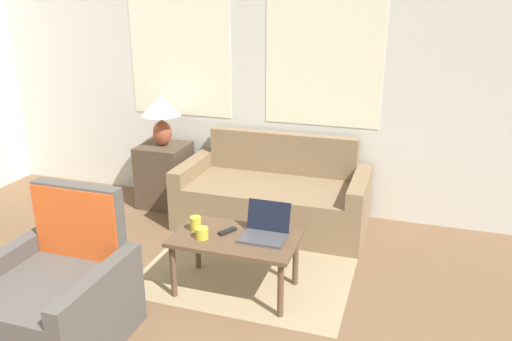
{
  "coord_description": "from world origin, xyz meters",
  "views": [
    {
      "loc": [
        1.5,
        -0.72,
        2.07
      ],
      "look_at": [
        0.33,
        2.88,
        0.75
      ],
      "focal_mm": 35.0,
      "sensor_mm": 36.0,
      "label": 1
    }
  ],
  "objects_px": {
    "armchair": "(58,299)",
    "laptop": "(265,230)",
    "couch": "(274,197)",
    "cup_navy": "(196,224)",
    "coffee_table": "(235,243)",
    "tv_remote": "(227,231)",
    "cup_yellow": "(202,233)",
    "table_lamp": "(161,111)"
  },
  "relations": [
    {
      "from": "coffee_table",
      "to": "couch",
      "type": "bearing_deg",
      "value": 92.92
    },
    {
      "from": "armchair",
      "to": "laptop",
      "type": "bearing_deg",
      "value": 40.37
    },
    {
      "from": "couch",
      "to": "tv_remote",
      "type": "xyz_separation_m",
      "value": [
        -0.01,
        -1.18,
        0.19
      ]
    },
    {
      "from": "coffee_table",
      "to": "tv_remote",
      "type": "xyz_separation_m",
      "value": [
        -0.08,
        0.04,
        0.07
      ]
    },
    {
      "from": "armchair",
      "to": "cup_yellow",
      "type": "xyz_separation_m",
      "value": [
        0.66,
        0.76,
        0.2
      ]
    },
    {
      "from": "couch",
      "to": "cup_navy",
      "type": "relative_size",
      "value": 16.51
    },
    {
      "from": "table_lamp",
      "to": "cup_navy",
      "type": "height_order",
      "value": "table_lamp"
    },
    {
      "from": "armchair",
      "to": "coffee_table",
      "type": "xyz_separation_m",
      "value": [
        0.88,
        0.85,
        0.11
      ]
    },
    {
      "from": "couch",
      "to": "tv_remote",
      "type": "height_order",
      "value": "couch"
    },
    {
      "from": "armchair",
      "to": "coffee_table",
      "type": "relative_size",
      "value": 1.05
    },
    {
      "from": "laptop",
      "to": "cup_navy",
      "type": "height_order",
      "value": "laptop"
    },
    {
      "from": "armchair",
      "to": "cup_navy",
      "type": "xyz_separation_m",
      "value": [
        0.56,
        0.86,
        0.22
      ]
    },
    {
      "from": "couch",
      "to": "cup_navy",
      "type": "bearing_deg",
      "value": -101.61
    },
    {
      "from": "laptop",
      "to": "tv_remote",
      "type": "xyz_separation_m",
      "value": [
        -0.28,
        -0.02,
        -0.04
      ]
    },
    {
      "from": "armchair",
      "to": "laptop",
      "type": "height_order",
      "value": "armchair"
    },
    {
      "from": "coffee_table",
      "to": "cup_yellow",
      "type": "distance_m",
      "value": 0.26
    },
    {
      "from": "couch",
      "to": "laptop",
      "type": "bearing_deg",
      "value": -76.99
    },
    {
      "from": "cup_navy",
      "to": "laptop",
      "type": "bearing_deg",
      "value": 6.5
    },
    {
      "from": "armchair",
      "to": "cup_yellow",
      "type": "bearing_deg",
      "value": 48.88
    },
    {
      "from": "laptop",
      "to": "tv_remote",
      "type": "bearing_deg",
      "value": -175.44
    },
    {
      "from": "laptop",
      "to": "cup_yellow",
      "type": "relative_size",
      "value": 3.38
    },
    {
      "from": "table_lamp",
      "to": "coffee_table",
      "type": "xyz_separation_m",
      "value": [
        1.27,
        -1.32,
        -0.61
      ]
    },
    {
      "from": "cup_navy",
      "to": "table_lamp",
      "type": "bearing_deg",
      "value": 126.02
    },
    {
      "from": "couch",
      "to": "cup_navy",
      "type": "xyz_separation_m",
      "value": [
        -0.25,
        -1.22,
        0.24
      ]
    },
    {
      "from": "armchair",
      "to": "cup_navy",
      "type": "bearing_deg",
      "value": 56.78
    },
    {
      "from": "cup_navy",
      "to": "tv_remote",
      "type": "relative_size",
      "value": 0.7
    },
    {
      "from": "coffee_table",
      "to": "cup_navy",
      "type": "height_order",
      "value": "cup_navy"
    },
    {
      "from": "laptop",
      "to": "armchair",
      "type": "bearing_deg",
      "value": -139.63
    },
    {
      "from": "cup_navy",
      "to": "cup_yellow",
      "type": "xyz_separation_m",
      "value": [
        0.1,
        -0.1,
        -0.01
      ]
    },
    {
      "from": "table_lamp",
      "to": "coffee_table",
      "type": "distance_m",
      "value": 1.93
    },
    {
      "from": "armchair",
      "to": "tv_remote",
      "type": "height_order",
      "value": "armchair"
    },
    {
      "from": "table_lamp",
      "to": "cup_yellow",
      "type": "xyz_separation_m",
      "value": [
        1.05,
        -1.42,
        -0.51
      ]
    },
    {
      "from": "coffee_table",
      "to": "laptop",
      "type": "height_order",
      "value": "laptop"
    },
    {
      "from": "coffee_table",
      "to": "tv_remote",
      "type": "height_order",
      "value": "tv_remote"
    },
    {
      "from": "couch",
      "to": "table_lamp",
      "type": "height_order",
      "value": "table_lamp"
    },
    {
      "from": "cup_navy",
      "to": "tv_remote",
      "type": "height_order",
      "value": "cup_navy"
    },
    {
      "from": "armchair",
      "to": "cup_yellow",
      "type": "distance_m",
      "value": 1.02
    },
    {
      "from": "couch",
      "to": "cup_yellow",
      "type": "height_order",
      "value": "couch"
    },
    {
      "from": "couch",
      "to": "tv_remote",
      "type": "bearing_deg",
      "value": -90.7
    },
    {
      "from": "armchair",
      "to": "coffee_table",
      "type": "height_order",
      "value": "armchair"
    },
    {
      "from": "armchair",
      "to": "couch",
      "type": "bearing_deg",
      "value": 68.62
    },
    {
      "from": "coffee_table",
      "to": "cup_navy",
      "type": "bearing_deg",
      "value": 178.58
    }
  ]
}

